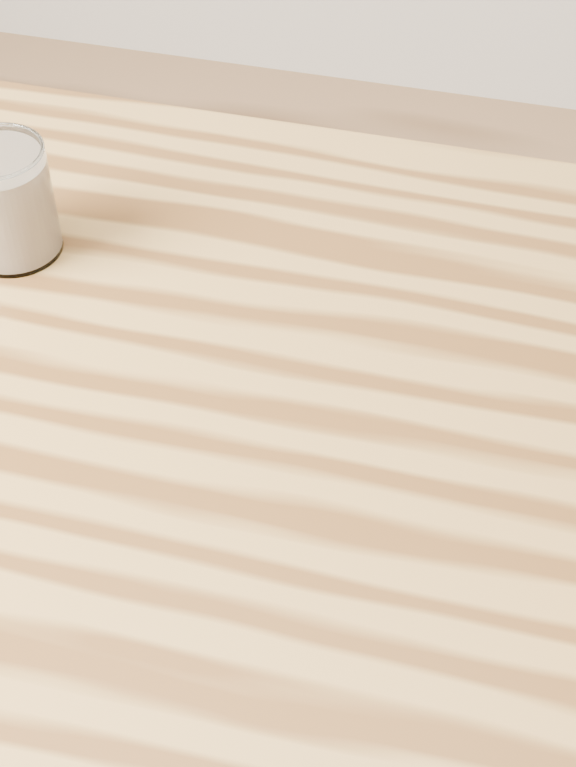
# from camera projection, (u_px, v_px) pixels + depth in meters

# --- Properties ---
(table) EXTENTS (1.20, 0.80, 0.90)m
(table) POSITION_uv_depth(u_px,v_px,m) (266.00, 501.00, 0.96)
(table) COLOR #A5793E
(table) RESTS_ON ground
(smoothie_glass) EXTENTS (0.09, 0.09, 0.11)m
(smoothie_glass) POSITION_uv_depth(u_px,v_px,m) (6.00, 202.00, 0.96)
(smoothie_glass) COLOR white
(smoothie_glass) RESTS_ON table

